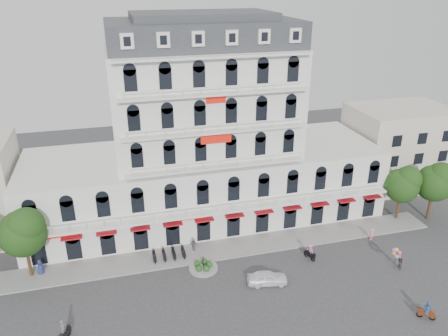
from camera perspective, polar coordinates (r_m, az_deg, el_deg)
ground at (r=45.21m, az=2.89°, el=-16.84°), size 120.00×120.00×0.00m
sidewalk at (r=52.03m, az=-0.15°, el=-10.55°), size 53.00×4.00×0.16m
main_building at (r=55.28m, az=-2.55°, el=3.12°), size 45.00×15.00×25.80m
flank_building_east at (r=70.64m, az=21.63°, el=2.65°), size 14.00×10.00×12.00m
traffic_island at (r=48.98m, az=-2.72°, el=-12.79°), size 3.20×3.20×1.60m
parked_scooter_row at (r=50.95m, az=-7.16°, el=-11.71°), size 4.40×1.80×1.10m
tree_west_inner at (r=49.29m, az=-24.80°, el=-7.44°), size 4.76×4.76×8.25m
tree_east_inner at (r=60.18m, az=22.33°, el=-1.86°), size 4.40×4.37×7.57m
tree_east_outer at (r=61.78m, az=25.89°, el=-1.50°), size 4.65×4.65×8.05m
parked_car at (r=46.90m, az=5.67°, el=-14.09°), size 4.41×2.37×1.42m
rider_west at (r=43.02m, az=-20.19°, el=-19.38°), size 1.11×1.49×2.17m
rider_east at (r=46.61m, az=25.01°, el=-16.51°), size 1.45×1.17×1.97m
rider_center at (r=50.95m, az=11.15°, el=-10.63°), size 0.84×1.64×1.96m
pedestrian_left at (r=51.64m, az=-22.82°, el=-11.97°), size 0.83×0.55×1.68m
pedestrian_mid at (r=51.39m, az=-3.93°, el=-10.03°), size 1.09×0.93×1.75m
pedestrian_right at (r=56.29m, az=18.70°, el=-8.21°), size 1.04×0.61×1.59m
pedestrian_far at (r=51.59m, az=-22.83°, el=-11.89°), size 0.80×0.68×1.85m
balloon_vendor at (r=51.90m, az=21.85°, el=-11.03°), size 1.32×1.26×2.45m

